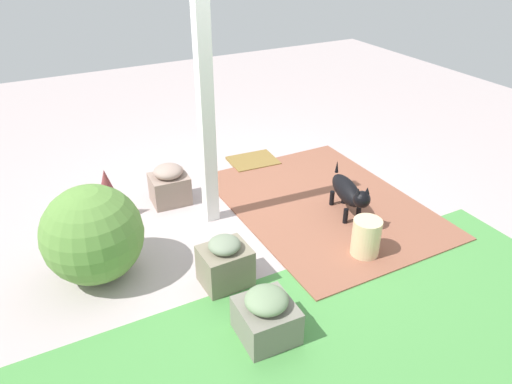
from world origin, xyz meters
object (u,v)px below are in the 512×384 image
porch_pillar (205,107)px  ceramic_urn (366,238)px  stone_planter_far (266,316)px  terracotta_pot_spiky (108,196)px  dog (348,192)px  round_shrub (93,234)px  stone_planter_nearest (169,185)px  doormat (253,161)px  stone_planter_mid (225,263)px

porch_pillar → ceramic_urn: (-0.97, 1.20, -0.99)m
porch_pillar → stone_planter_far: 1.93m
terracotta_pot_spiky → dog: size_ratio=0.76×
porch_pillar → ceramic_urn: 1.83m
dog → round_shrub: bearing=-5.6°
porch_pillar → dog: (-1.21, 0.62, -0.89)m
round_shrub → terracotta_pot_spiky: (-0.30, -0.85, -0.15)m
terracotta_pot_spiky → dog: terracotta_pot_spiky is taller
terracotta_pot_spiky → dog: 2.36m
stone_planter_far → dog: dog is taller
stone_planter_nearest → round_shrub: 1.29m
stone_planter_far → terracotta_pot_spiky: terracotta_pot_spiky is taller
stone_planter_nearest → stone_planter_far: (0.02, 2.12, -0.02)m
stone_planter_far → terracotta_pot_spiky: bearing=-73.7°
stone_planter_nearest → ceramic_urn: 2.09m
stone_planter_far → doormat: stone_planter_far is taller
porch_pillar → doormat: size_ratio=4.15×
stone_planter_mid → terracotta_pot_spiky: (0.60, -1.44, 0.06)m
stone_planter_nearest → doormat: bearing=-160.1°
ceramic_urn → doormat: bearing=-89.8°
terracotta_pot_spiky → ceramic_urn: 2.50m
stone_planter_nearest → stone_planter_mid: size_ratio=0.98×
stone_planter_mid → stone_planter_far: (-0.01, 0.67, -0.02)m
stone_planter_mid → ceramic_urn: stone_planter_mid is taller
dog → doormat: size_ratio=1.26×
porch_pillar → stone_planter_mid: bearing=73.6°
round_shrub → terracotta_pot_spiky: size_ratio=1.52×
terracotta_pot_spiky → ceramic_urn: size_ratio=1.49×
ceramic_urn → doormat: ceramic_urn is taller
stone_planter_far → ceramic_urn: size_ratio=1.15×
stone_planter_nearest → stone_planter_mid: stone_planter_mid is taller
porch_pillar → doormat: 1.76m
round_shrub → porch_pillar: bearing=-162.1°
stone_planter_nearest → terracotta_pot_spiky: bearing=2.1°
porch_pillar → dog: 1.62m
porch_pillar → stone_planter_mid: 1.40m
stone_planter_nearest → round_shrub: size_ratio=0.52×
stone_planter_mid → terracotta_pot_spiky: terracotta_pot_spiky is taller
terracotta_pot_spiky → ceramic_urn: bearing=138.0°
stone_planter_nearest → terracotta_pot_spiky: 0.64m
doormat → round_shrub: bearing=31.5°
stone_planter_nearest → stone_planter_mid: (0.03, 1.46, -0.00)m
stone_planter_far → ceramic_urn: stone_planter_far is taller
ceramic_urn → porch_pillar: bearing=-51.2°
stone_planter_nearest → round_shrub: (0.93, 0.87, 0.21)m
porch_pillar → dog: bearing=153.0°
round_shrub → ceramic_urn: (-2.15, 0.82, -0.23)m
stone_planter_mid → dog: (-1.50, -0.35, 0.08)m
porch_pillar → stone_planter_far: porch_pillar is taller
doormat → terracotta_pot_spiky: bearing=14.0°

